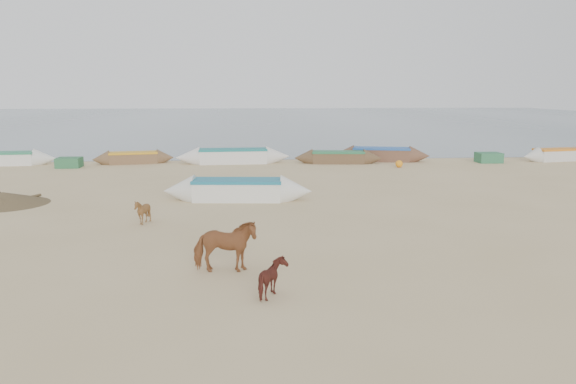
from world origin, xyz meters
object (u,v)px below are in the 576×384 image
object	(u,v)px
calf_front	(143,212)
near_canoe	(237,190)
cow_adult	(225,246)
calf_right	(274,279)

from	to	relation	value
calf_front	near_canoe	world-z (taller)	near_canoe
cow_adult	near_canoe	xyz separation A→B (m)	(0.24, 9.65, -0.24)
calf_front	cow_adult	bearing A→B (deg)	-1.29
near_canoe	cow_adult	bearing A→B (deg)	-86.13
calf_front	calf_right	distance (m)	8.47
cow_adult	calf_front	bearing A→B (deg)	30.25
cow_adult	calf_right	xyz separation A→B (m)	(1.13, -1.86, -0.26)
calf_front	calf_right	xyz separation A→B (m)	(4.14, -7.39, -0.02)
calf_front	near_canoe	size ratio (longest dim) A/B	0.14
cow_adult	near_canoe	bearing A→B (deg)	0.33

